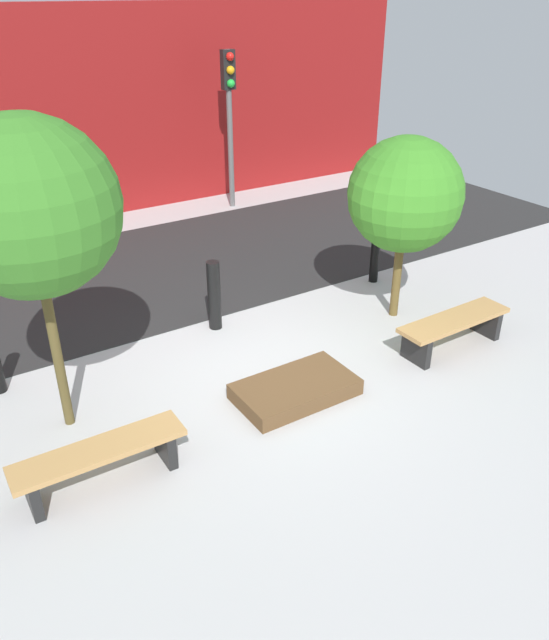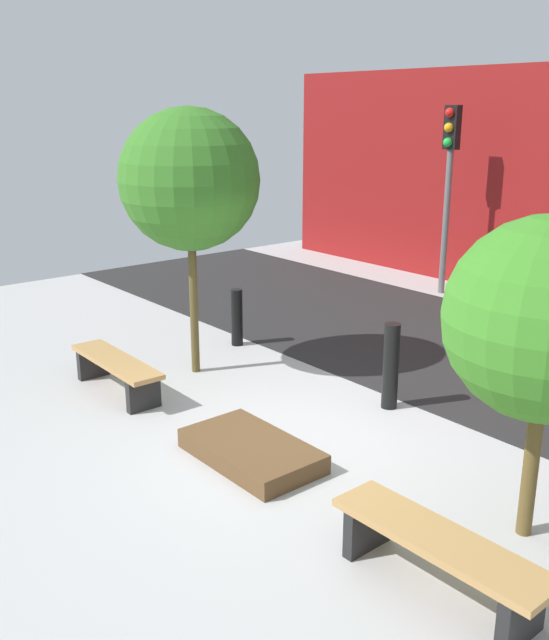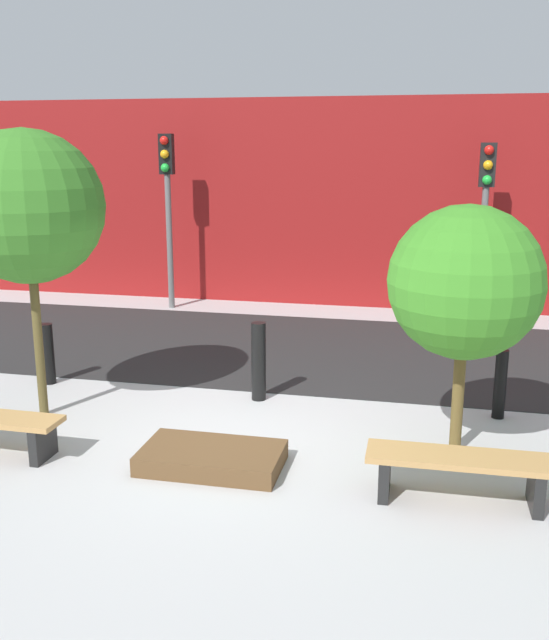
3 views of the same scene
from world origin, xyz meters
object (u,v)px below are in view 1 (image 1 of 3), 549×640
bench_right (454,326)px  bollard_center (375,257)px  bollard_left (214,296)px  bench_left (100,458)px  tree_behind_left_bench (29,208)px  traffic_light_mid_west (229,101)px  tree_behind_right_bench (405,195)px  planter_bed (295,389)px

bench_right → bollard_center: size_ratio=2.01×
bollard_center → bollard_left: bearing=180.0°
bench_left → tree_behind_left_bench: tree_behind_left_bench is taller
bollard_left → tree_behind_left_bench: bearing=-156.0°
traffic_light_mid_west → tree_behind_left_bench: bearing=-132.6°
tree_behind_left_bench → bench_right: bearing=-13.3°
tree_behind_right_bench → bollard_center: tree_behind_right_bench is taller
bench_left → bench_right: (4.98, 0.00, 0.01)m
planter_bed → bollard_center: (3.04, 2.08, 0.33)m
tree_behind_left_bench → bollard_left: 3.41m
bench_left → bollard_left: bearing=43.2°
planter_bed → tree_behind_left_bench: 3.64m
bench_left → bollard_center: bearing=23.2°
planter_bed → tree_behind_left_bench: bearing=158.6°
tree_behind_right_bench → tree_behind_left_bench: bearing=180.0°
tree_behind_right_bench → bollard_center: 1.90m
bench_left → traffic_light_mid_west: size_ratio=0.52×
bench_left → bench_right: size_ratio=0.99×
bench_left → bollard_center: size_ratio=1.99×
bench_left → bollard_left: bollard_left is taller
tree_behind_right_bench → bench_right: bearing=-90.0°
planter_bed → traffic_light_mid_west: (3.05, 6.99, 2.20)m
bench_right → traffic_light_mid_west: bearing=84.9°
traffic_light_mid_west → bollard_left: bearing=-121.8°
bench_left → tree_behind_left_bench: bearing=90.7°
bench_left → bollard_left: 3.39m
bench_right → tree_behind_left_bench: (-4.98, 1.18, 2.23)m
tree_behind_right_bench → planter_bed: bearing=-158.6°
bench_right → bench_left: bearing=179.3°
planter_bed → bollard_center: 3.70m
tree_behind_left_bench → bollard_left: tree_behind_left_bench is taller
bench_left → bollard_left: size_ratio=1.65×
planter_bed → traffic_light_mid_west: traffic_light_mid_west is taller
bench_left → bollard_center: bollard_center is taller
bench_right → bollard_left: bollard_left is taller
planter_bed → tree_behind_right_bench: (2.49, 0.98, 1.78)m
planter_bed → bench_left: bearing=-175.4°
bench_right → traffic_light_mid_west: traffic_light_mid_west is taller
bench_right → bollard_left: size_ratio=1.67×
bench_left → bollard_center: (5.53, 2.28, 0.11)m
traffic_light_mid_west → tree_behind_right_bench: bearing=-95.3°
bollard_center → bench_left: bearing=-157.5°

